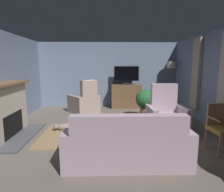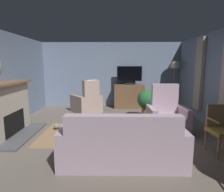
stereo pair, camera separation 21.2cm
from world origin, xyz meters
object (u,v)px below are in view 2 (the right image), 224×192
Objects in this scene: floor_lamp at (175,70)px; television at (129,75)px; potted_plant_on_hearth_side at (147,101)px; cat at (64,126)px; fireplace at (6,111)px; coffee_table at (116,123)px; armchair_in_far_corner at (167,118)px; sofa_floral at (123,146)px; tv_remote at (126,118)px; tv_cabinet at (129,97)px; side_chair_far_end at (221,128)px; armchair_angled_to_table at (87,103)px.

television is at bearing 179.10° from floor_lamp.
potted_plant_on_hearth_side is at bearing -131.57° from floor_lamp.
floor_lamp reaches higher than cat.
floor_lamp is at bearing 31.64° from fireplace.
television is 0.96× the size of coffee_table.
armchair_in_far_corner is 3.04m from floor_lamp.
television reaches higher than sofa_floral.
floor_lamp is (2.01, 2.93, 1.05)m from tv_remote.
tv_cabinet reaches higher than potted_plant_on_hearth_side.
television is 1.72m from floor_lamp.
television reaches higher than tv_cabinet.
fireplace is at bearing -156.42° from potted_plant_on_hearth_side.
sofa_floral is (-0.12, -1.36, -0.11)m from tv_remote.
potted_plant_on_hearth_side is 2.65m from cat.
side_chair_far_end is at bearing -10.32° from fireplace.
sofa_floral is (2.72, -1.30, -0.30)m from fireplace.
side_chair_far_end is at bearing -20.88° from cat.
tv_remote is (-0.30, -3.01, -0.02)m from tv_cabinet.
side_chair_far_end is 3.64m from cat.
armchair_in_far_corner is 1.29× the size of side_chair_far_end.
armchair_in_far_corner reaches higher than side_chair_far_end.
television is 2.94m from armchair_in_far_corner.
cat is (-2.35, -1.12, -0.46)m from potted_plant_on_hearth_side.
sofa_floral is 3.75m from armchair_angled_to_table.
armchair_angled_to_table reaches higher than side_chair_far_end.
fireplace is 1.88× the size of television.
coffee_table is 2.15m from side_chair_far_end.
armchair_angled_to_table is (-2.29, 1.95, -0.02)m from armchair_in_far_corner.
armchair_angled_to_table is (-1.12, 3.58, 0.03)m from sofa_floral.
armchair_in_far_corner reaches higher than tv_cabinet.
coffee_table is 0.83× the size of armchair_in_far_corner.
coffee_table is 0.28m from tv_remote.
tv_remote is 3.71m from floor_lamp.
floor_lamp reaches higher than coffee_table.
armchair_in_far_corner reaches higher than cat.
armchair_angled_to_table is (-1.01, 2.36, -0.01)m from coffee_table.
fireplace reaches higher than sofa_floral.
tv_cabinet is 0.94× the size of armchair_angled_to_table.
tv_cabinet is 6.80× the size of tv_remote.
sofa_floral is 1.96m from side_chair_far_end.
armchair_in_far_corner is at bearing -2.67° from cat.
television is at bearing 107.24° from potted_plant_on_hearth_side.
side_chair_far_end is at bearing -66.99° from potted_plant_on_hearth_side.
television is 3.28m from coffee_table.
tv_cabinet is 3.03m from tv_remote.
tv_remote is 1.09m from armchair_in_far_corner.
television reaches higher than tv_remote.
sofa_floral is at bearing -49.79° from cat.
floor_lamp is at bearing 48.43° from potted_plant_on_hearth_side.
sofa_floral reaches higher than tv_cabinet.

